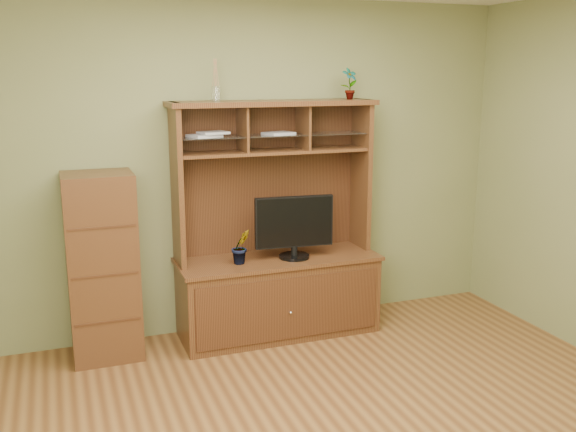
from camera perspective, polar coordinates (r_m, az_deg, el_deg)
room at (r=3.45m, az=6.26°, el=-0.22°), size 4.54×4.04×2.74m
media_hutch at (r=5.27m, az=-0.98°, el=-4.96°), size 1.66×0.61×1.90m
monitor at (r=5.12m, az=0.57°, el=-0.87°), size 0.64×0.25×0.51m
orchid_plant at (r=5.02m, az=-4.21°, el=-2.73°), size 0.17×0.15×0.27m
top_plant at (r=5.34m, az=5.50°, el=11.65°), size 0.15×0.11×0.25m
reed_diffuser at (r=4.96m, az=-6.45°, el=11.52°), size 0.06×0.06×0.32m
magazines at (r=5.01m, az=-5.02°, el=7.27°), size 0.87×0.24×0.04m
side_cabinet at (r=4.98m, az=-16.16°, el=-4.35°), size 0.50×0.46×1.41m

